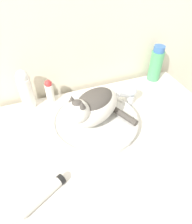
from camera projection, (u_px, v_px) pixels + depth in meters
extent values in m
cube|color=beige|center=(63.00, 36.00, 0.99)|extent=(8.00, 0.05, 2.40)
cube|color=white|center=(90.00, 177.00, 1.24)|extent=(1.29, 0.61, 0.89)
cylinder|color=silver|center=(95.00, 123.00, 0.94)|extent=(0.38, 0.38, 0.04)
torus|color=silver|center=(95.00, 119.00, 0.92)|extent=(0.40, 0.40, 0.02)
ellipsoid|color=silver|center=(95.00, 107.00, 0.87)|extent=(0.30, 0.26, 0.14)
ellipsoid|color=#47423D|center=(95.00, 100.00, 0.85)|extent=(0.23, 0.20, 0.06)
sphere|color=silver|center=(78.00, 111.00, 0.78)|extent=(0.10, 0.10, 0.10)
sphere|color=#47423D|center=(77.00, 106.00, 0.77)|extent=(0.05, 0.05, 0.05)
cone|color=#47423D|center=(72.00, 99.00, 0.76)|extent=(0.03, 0.03, 0.03)
cone|color=#47423D|center=(82.00, 105.00, 0.74)|extent=(0.03, 0.03, 0.03)
cylinder|color=#47423D|center=(119.00, 112.00, 0.93)|extent=(0.11, 0.20, 0.03)
cylinder|color=silver|center=(130.00, 99.00, 1.06)|extent=(0.04, 0.04, 0.06)
cylinder|color=silver|center=(124.00, 95.00, 1.00)|extent=(0.12, 0.07, 0.08)
sphere|color=silver|center=(131.00, 90.00, 1.02)|extent=(0.06, 0.06, 0.06)
cylinder|color=#4CA366|center=(156.00, 66.00, 1.20)|extent=(0.07, 0.07, 0.18)
cylinder|color=#3866AD|center=(159.00, 49.00, 1.13)|extent=(0.06, 0.06, 0.03)
cylinder|color=white|center=(27.00, 93.00, 1.01)|extent=(0.07, 0.07, 0.17)
sphere|color=white|center=(22.00, 76.00, 0.94)|extent=(0.06, 0.06, 0.06)
cylinder|color=white|center=(50.00, 93.00, 1.06)|extent=(0.04, 0.04, 0.11)
sphere|color=red|center=(48.00, 84.00, 1.02)|extent=(0.04, 0.04, 0.04)
cylinder|color=silver|center=(41.00, 197.00, 0.68)|extent=(0.16, 0.11, 0.03)
cylinder|color=black|center=(61.00, 179.00, 0.73)|extent=(0.03, 0.04, 0.04)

